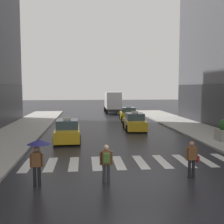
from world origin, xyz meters
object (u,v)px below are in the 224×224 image
taxi_lead (67,131)px  pedestrian_with_handbag (192,157)px  taxi_third (128,115)px  box_truck (112,101)px  pedestrian_with_umbrella (38,150)px  taxi_second (135,122)px  pedestrian_with_backpack (106,161)px

taxi_lead → pedestrian_with_handbag: 11.10m
taxi_third → box_truck: 9.95m
taxi_third → box_truck: (-0.97, 9.84, 1.13)m
pedestrian_with_umbrella → pedestrian_with_handbag: pedestrian_with_umbrella is taller
taxi_second → box_truck: box_truck is taller
box_truck → taxi_lead: bearing=-104.3°
taxi_lead → pedestrian_with_umbrella: (-0.58, -9.70, 0.79)m
taxi_lead → box_truck: bearing=75.7°
taxi_lead → taxi_second: same height
box_truck → pedestrian_with_backpack: size_ratio=4.59×
taxi_second → pedestrian_with_umbrella: (-6.64, -14.63, 0.79)m
pedestrian_with_umbrella → pedestrian_with_backpack: size_ratio=1.18×
taxi_lead → pedestrian_with_umbrella: bearing=-93.4°
taxi_second → pedestrian_with_handbag: (-0.00, -14.23, 0.21)m
box_truck → taxi_second: bearing=-88.8°
taxi_second → pedestrian_with_backpack: bearing=-104.8°
taxi_second → pedestrian_with_umbrella: pedestrian_with_umbrella is taller
taxi_lead → taxi_third: size_ratio=0.99×
taxi_third → box_truck: box_truck is taller
pedestrian_with_backpack → pedestrian_with_handbag: bearing=5.8°
pedestrian_with_handbag → pedestrian_with_umbrella: bearing=-176.6°
taxi_lead → taxi_third: 14.19m
taxi_lead → taxi_second: (6.07, 4.93, 0.00)m
pedestrian_with_umbrella → taxi_lead: bearing=86.6°
taxi_lead → pedestrian_with_handbag: taxi_lead is taller
pedestrian_with_backpack → taxi_second: bearing=75.2°
pedestrian_with_umbrella → pedestrian_with_handbag: 6.68m
pedestrian_with_backpack → pedestrian_with_handbag: 3.89m
taxi_lead → taxi_second: 7.82m
taxi_lead → taxi_third: same height
taxi_second → pedestrian_with_backpack: taxi_second is taller
taxi_third → pedestrian_with_handbag: 21.84m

